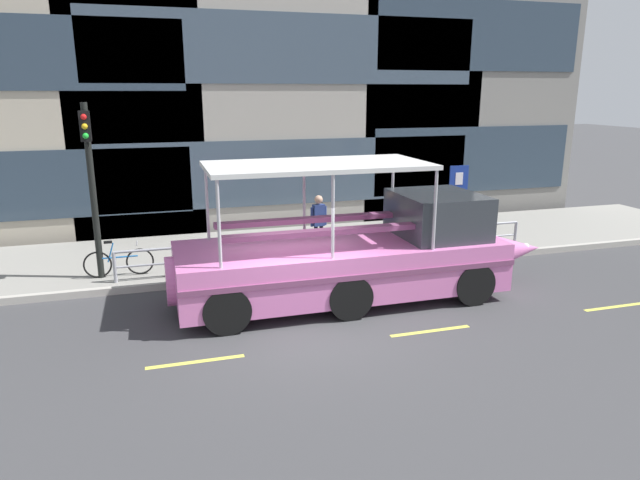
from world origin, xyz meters
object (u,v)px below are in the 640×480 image
at_px(traffic_light_pole, 91,175).
at_px(leaned_bicycle, 119,262).
at_px(pedestrian_near_bow, 411,212).
at_px(pedestrian_mid_left, 319,219).
at_px(duck_tour_boat, 362,255).
at_px(parking_sign, 457,193).

xyz_separation_m(traffic_light_pole, leaned_bicycle, (0.45, 0.03, -2.28)).
relative_size(pedestrian_near_bow, pedestrian_mid_left, 0.99).
relative_size(duck_tour_boat, pedestrian_mid_left, 5.38).
bearing_deg(parking_sign, pedestrian_near_bow, 145.12).
xyz_separation_m(traffic_light_pole, duck_tour_boat, (6.09, -2.76, -1.77)).
relative_size(leaned_bicycle, pedestrian_mid_left, 0.98).
xyz_separation_m(traffic_light_pole, pedestrian_near_bow, (8.96, 0.56, -1.59)).
height_order(parking_sign, duck_tour_boat, duck_tour_boat).
bearing_deg(pedestrian_mid_left, leaned_bicycle, -175.97).
bearing_deg(pedestrian_near_bow, traffic_light_pole, -176.41).
bearing_deg(parking_sign, duck_tour_boat, -147.26).
height_order(pedestrian_near_bow, pedestrian_mid_left, pedestrian_mid_left).
height_order(parking_sign, leaned_bicycle, parking_sign).
relative_size(leaned_bicycle, duck_tour_boat, 0.18).
bearing_deg(parking_sign, leaned_bicycle, 178.59).
bearing_deg(pedestrian_near_bow, duck_tour_boat, -130.74).
distance_m(traffic_light_pole, pedestrian_mid_left, 6.18).
bearing_deg(duck_tour_boat, pedestrian_mid_left, 92.40).
height_order(traffic_light_pole, leaned_bicycle, traffic_light_pole).
height_order(traffic_light_pole, pedestrian_mid_left, traffic_light_pole).
bearing_deg(leaned_bicycle, duck_tour_boat, -26.32).
relative_size(parking_sign, pedestrian_mid_left, 1.44).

